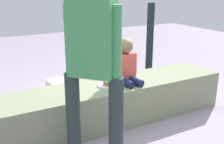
% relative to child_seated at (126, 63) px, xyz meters
% --- Properties ---
extents(ground_plane, '(12.00, 12.00, 0.00)m').
position_rel_child_seated_xyz_m(ground_plane, '(-0.14, 0.02, -0.65)').
color(ground_plane, '#9A8A9D').
extents(concrete_ledge, '(2.63, 0.56, 0.43)m').
position_rel_child_seated_xyz_m(concrete_ledge, '(-0.14, 0.02, -0.43)').
color(concrete_ledge, gray).
rests_on(concrete_ledge, ground_plane).
extents(child_seated, '(0.28, 0.32, 0.48)m').
position_rel_child_seated_xyz_m(child_seated, '(0.00, 0.00, 0.00)').
color(child_seated, '#171E48').
rests_on(child_seated, concrete_ledge).
extents(adult_standing, '(0.38, 0.39, 1.66)m').
position_rel_child_seated_xyz_m(adult_standing, '(-0.68, -0.61, 0.35)').
color(adult_standing, '#243232').
rests_on(adult_standing, ground_plane).
extents(cake_plate, '(0.22, 0.22, 0.07)m').
position_rel_child_seated_xyz_m(cake_plate, '(-0.23, -0.01, -0.19)').
color(cake_plate, white).
rests_on(cake_plate, concrete_ledge).
extents(gift_bag, '(0.23, 0.09, 0.36)m').
position_rel_child_seated_xyz_m(gift_bag, '(0.77, 1.38, -0.49)').
color(gift_bag, gold).
rests_on(gift_bag, ground_plane).
extents(railing_post, '(0.36, 0.36, 1.21)m').
position_rel_child_seated_xyz_m(railing_post, '(1.01, 0.95, -0.19)').
color(railing_post, black).
rests_on(railing_post, ground_plane).
extents(water_bottle_near_gift, '(0.07, 0.07, 0.23)m').
position_rel_child_seated_xyz_m(water_bottle_near_gift, '(-1.20, 0.74, -0.54)').
color(water_bottle_near_gift, silver).
rests_on(water_bottle_near_gift, ground_plane).
extents(cake_box_white, '(0.34, 0.33, 0.13)m').
position_rel_child_seated_xyz_m(cake_box_white, '(-0.36, 1.26, -0.58)').
color(cake_box_white, white).
rests_on(cake_box_white, ground_plane).
extents(handbag_black_leather, '(0.27, 0.14, 0.32)m').
position_rel_child_seated_xyz_m(handbag_black_leather, '(0.35, 0.98, -0.53)').
color(handbag_black_leather, black).
rests_on(handbag_black_leather, ground_plane).
extents(handbag_brown_canvas, '(0.29, 0.11, 0.29)m').
position_rel_child_seated_xyz_m(handbag_brown_canvas, '(0.17, 0.46, -0.55)').
color(handbag_brown_canvas, brown).
rests_on(handbag_brown_canvas, ground_plane).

